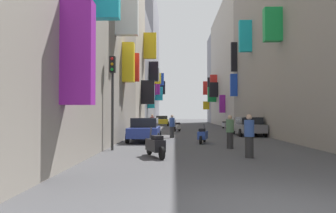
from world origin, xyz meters
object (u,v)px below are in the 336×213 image
at_px(scooter_blue, 203,135).
at_px(pedestrian_crossing, 249,136).
at_px(scooter_black, 155,145).
at_px(parked_car_yellow, 162,120).
at_px(parked_car_white, 162,120).
at_px(pedestrian_mid_street, 152,124).
at_px(parked_car_blue, 145,129).
at_px(traffic_light_near_corner, 112,86).
at_px(parked_car_grey, 248,126).
at_px(scooter_white, 177,127).
at_px(pedestrian_near_left, 172,126).
at_px(scooter_silver, 225,125).
at_px(pedestrian_near_right, 230,132).

bearing_deg(scooter_blue, pedestrian_crossing, -78.19).
bearing_deg(scooter_black, parked_car_yellow, 91.89).
bearing_deg(parked_car_white, pedestrian_mid_street, -89.69).
bearing_deg(parked_car_blue, parked_car_yellow, 90.04).
relative_size(parked_car_blue, traffic_light_near_corner, 0.91).
xyz_separation_m(parked_car_grey, scooter_white, (-5.53, 5.54, -0.29)).
relative_size(scooter_black, pedestrian_near_left, 1.15).
bearing_deg(pedestrian_near_left, scooter_black, -93.19).
xyz_separation_m(scooter_black, scooter_blue, (2.36, 5.91, -0.00)).
xyz_separation_m(parked_car_white, scooter_silver, (7.86, -15.46, -0.27)).
bearing_deg(pedestrian_mid_street, pedestrian_near_right, -69.65).
xyz_separation_m(scooter_blue, pedestrian_near_left, (-1.80, 4.15, 0.34)).
bearing_deg(scooter_silver, parked_car_grey, -89.92).
distance_m(parked_car_grey, traffic_light_near_corner, 13.54).
distance_m(parked_car_grey, pedestrian_mid_street, 8.43).
height_order(parked_car_grey, pedestrian_crossing, pedestrian_crossing).
bearing_deg(traffic_light_near_corner, scooter_silver, 68.13).
height_order(pedestrian_mid_street, traffic_light_near_corner, traffic_light_near_corner).
bearing_deg(parked_car_blue, scooter_black, -81.24).
bearing_deg(pedestrian_mid_street, parked_car_grey, -23.16).
bearing_deg(parked_car_white, scooter_black, -87.99).
height_order(pedestrian_near_left, traffic_light_near_corner, traffic_light_near_corner).
height_order(scooter_white, traffic_light_near_corner, traffic_light_near_corner).
xyz_separation_m(parked_car_yellow, scooter_white, (2.08, -15.47, -0.30)).
bearing_deg(scooter_blue, scooter_white, 96.52).
relative_size(parked_car_yellow, pedestrian_crossing, 2.60).
height_order(parked_car_blue, pedestrian_crossing, pedestrian_crossing).
bearing_deg(pedestrian_near_left, parked_car_blue, -118.44).
relative_size(scooter_blue, pedestrian_mid_street, 1.15).
relative_size(scooter_white, pedestrian_near_right, 1.13).
relative_size(scooter_silver, traffic_light_near_corner, 0.45).
bearing_deg(pedestrian_crossing, pedestrian_near_left, 106.73).
height_order(pedestrian_near_left, pedestrian_near_right, pedestrian_near_right).
distance_m(parked_car_blue, traffic_light_near_corner, 5.31).
xyz_separation_m(parked_car_white, parked_car_blue, (0.29, -32.25, 0.02)).
bearing_deg(pedestrian_mid_street, parked_car_blue, -88.91).
relative_size(parked_car_yellow, scooter_silver, 2.23).
bearing_deg(parked_car_white, pedestrian_near_right, -82.40).
distance_m(parked_car_grey, pedestrian_near_right, 9.83).
bearing_deg(pedestrian_near_left, parked_car_grey, 22.27).
relative_size(pedestrian_near_right, traffic_light_near_corner, 0.37).
bearing_deg(scooter_blue, scooter_black, -111.75).
xyz_separation_m(pedestrian_near_left, traffic_light_near_corner, (-2.71, -7.75, 2.16)).
distance_m(scooter_black, scooter_blue, 6.37).
height_order(scooter_black, pedestrian_crossing, pedestrian_crossing).
height_order(scooter_silver, pedestrian_near_right, pedestrian_near_right).
relative_size(parked_car_white, pedestrian_mid_street, 2.41).
bearing_deg(parked_car_grey, parked_car_white, 106.40).
relative_size(parked_car_yellow, parked_car_white, 1.09).
bearing_deg(parked_car_blue, pedestrian_crossing, -56.59).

